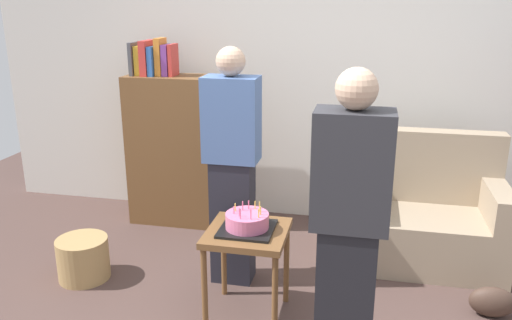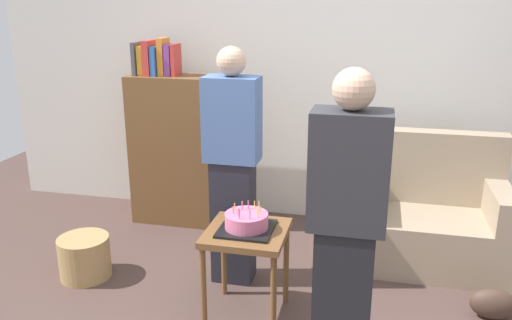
{
  "view_description": "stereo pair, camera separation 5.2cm",
  "coord_description": "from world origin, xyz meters",
  "px_view_note": "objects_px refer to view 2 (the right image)",
  "views": [
    {
      "loc": [
        0.4,
        -2.44,
        1.91
      ],
      "look_at": [
        -0.25,
        0.59,
        0.95
      ],
      "focal_mm": 36.52,
      "sensor_mm": 36.0,
      "label": 1
    },
    {
      "loc": [
        0.46,
        -2.43,
        1.91
      ],
      "look_at": [
        -0.25,
        0.59,
        0.95
      ],
      "focal_mm": 36.52,
      "sensor_mm": 36.0,
      "label": 2
    }
  ],
  "objects_px": {
    "couch": "(427,218)",
    "wicker_basket": "(85,257)",
    "bookshelf": "(178,146)",
    "handbag": "(493,304)",
    "person_blowing_candles": "(233,167)",
    "birthday_cake": "(246,222)",
    "side_table": "(247,243)",
    "person_holding_cake": "(346,236)"
  },
  "relations": [
    {
      "from": "bookshelf",
      "to": "birthday_cake",
      "type": "height_order",
      "value": "bookshelf"
    },
    {
      "from": "couch",
      "to": "birthday_cake",
      "type": "xyz_separation_m",
      "value": [
        -1.14,
        -1.03,
        0.3
      ]
    },
    {
      "from": "birthday_cake",
      "to": "person_blowing_candles",
      "type": "relative_size",
      "value": 0.2
    },
    {
      "from": "birthday_cake",
      "to": "wicker_basket",
      "type": "distance_m",
      "value": 1.35
    },
    {
      "from": "person_blowing_candles",
      "to": "handbag",
      "type": "distance_m",
      "value": 1.86
    },
    {
      "from": "birthday_cake",
      "to": "handbag",
      "type": "bearing_deg",
      "value": 11.84
    },
    {
      "from": "wicker_basket",
      "to": "handbag",
      "type": "distance_m",
      "value": 2.75
    },
    {
      "from": "person_holding_cake",
      "to": "wicker_basket",
      "type": "xyz_separation_m",
      "value": [
        -1.85,
        0.69,
        -0.68
      ]
    },
    {
      "from": "side_table",
      "to": "birthday_cake",
      "type": "bearing_deg",
      "value": -13.2
    },
    {
      "from": "birthday_cake",
      "to": "person_blowing_candles",
      "type": "xyz_separation_m",
      "value": [
        -0.2,
        0.43,
        0.2
      ]
    },
    {
      "from": "couch",
      "to": "handbag",
      "type": "relative_size",
      "value": 3.93
    },
    {
      "from": "wicker_basket",
      "to": "bookshelf",
      "type": "bearing_deg",
      "value": 75.32
    },
    {
      "from": "birthday_cake",
      "to": "wicker_basket",
      "type": "xyz_separation_m",
      "value": [
        -1.25,
        0.21,
        -0.49
      ]
    },
    {
      "from": "bookshelf",
      "to": "wicker_basket",
      "type": "relative_size",
      "value": 4.46
    },
    {
      "from": "person_holding_cake",
      "to": "handbag",
      "type": "bearing_deg",
      "value": -138.86
    },
    {
      "from": "person_blowing_candles",
      "to": "person_holding_cake",
      "type": "distance_m",
      "value": 1.22
    },
    {
      "from": "bookshelf",
      "to": "side_table",
      "type": "distance_m",
      "value": 1.64
    },
    {
      "from": "couch",
      "to": "person_holding_cake",
      "type": "bearing_deg",
      "value": -109.34
    },
    {
      "from": "bookshelf",
      "to": "person_holding_cake",
      "type": "xyz_separation_m",
      "value": [
        1.56,
        -1.81,
        0.15
      ]
    },
    {
      "from": "side_table",
      "to": "birthday_cake",
      "type": "relative_size",
      "value": 1.83
    },
    {
      "from": "person_blowing_candles",
      "to": "wicker_basket",
      "type": "distance_m",
      "value": 1.27
    },
    {
      "from": "bookshelf",
      "to": "handbag",
      "type": "distance_m",
      "value": 2.72
    },
    {
      "from": "handbag",
      "to": "person_blowing_candles",
      "type": "bearing_deg",
      "value": 176.2
    },
    {
      "from": "handbag",
      "to": "wicker_basket",
      "type": "bearing_deg",
      "value": -177.75
    },
    {
      "from": "couch",
      "to": "wicker_basket",
      "type": "distance_m",
      "value": 2.53
    },
    {
      "from": "person_holding_cake",
      "to": "wicker_basket",
      "type": "distance_m",
      "value": 2.09
    },
    {
      "from": "wicker_basket",
      "to": "birthday_cake",
      "type": "bearing_deg",
      "value": -9.41
    },
    {
      "from": "handbag",
      "to": "side_table",
      "type": "bearing_deg",
      "value": -168.16
    },
    {
      "from": "bookshelf",
      "to": "person_blowing_candles",
      "type": "bearing_deg",
      "value": -50.17
    },
    {
      "from": "side_table",
      "to": "person_holding_cake",
      "type": "height_order",
      "value": "person_holding_cake"
    },
    {
      "from": "side_table",
      "to": "wicker_basket",
      "type": "relative_size",
      "value": 1.63
    },
    {
      "from": "couch",
      "to": "person_holding_cake",
      "type": "xyz_separation_m",
      "value": [
        -0.53,
        -1.51,
        0.49
      ]
    },
    {
      "from": "side_table",
      "to": "person_blowing_candles",
      "type": "xyz_separation_m",
      "value": [
        -0.2,
        0.43,
        0.34
      ]
    },
    {
      "from": "couch",
      "to": "bookshelf",
      "type": "distance_m",
      "value": 2.14
    },
    {
      "from": "person_blowing_candles",
      "to": "bookshelf",
      "type": "bearing_deg",
      "value": 117.52
    },
    {
      "from": "birthday_cake",
      "to": "wicker_basket",
      "type": "height_order",
      "value": "birthday_cake"
    },
    {
      "from": "couch",
      "to": "person_blowing_candles",
      "type": "xyz_separation_m",
      "value": [
        -1.34,
        -0.6,
        0.49
      ]
    },
    {
      "from": "couch",
      "to": "person_blowing_candles",
      "type": "relative_size",
      "value": 0.67
    },
    {
      "from": "bookshelf",
      "to": "person_holding_cake",
      "type": "relative_size",
      "value": 0.99
    },
    {
      "from": "side_table",
      "to": "person_blowing_candles",
      "type": "relative_size",
      "value": 0.36
    },
    {
      "from": "side_table",
      "to": "bookshelf",
      "type": "bearing_deg",
      "value": 125.67
    },
    {
      "from": "birthday_cake",
      "to": "handbag",
      "type": "xyz_separation_m",
      "value": [
        1.5,
        0.31,
        -0.54
      ]
    }
  ]
}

